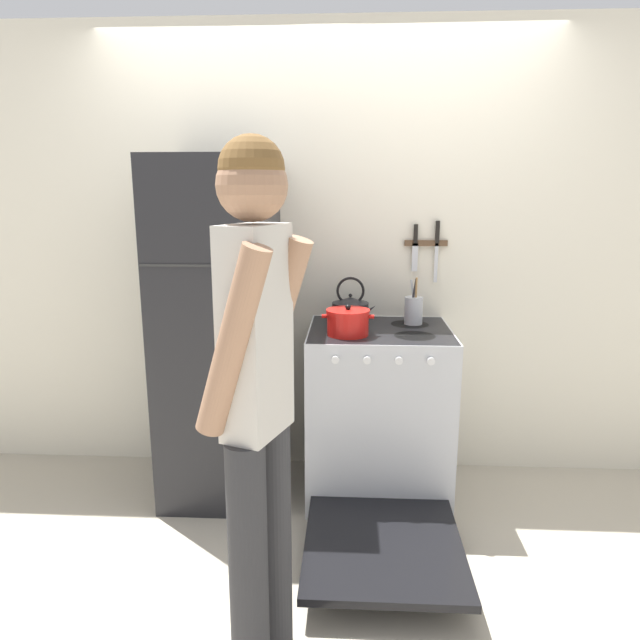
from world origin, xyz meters
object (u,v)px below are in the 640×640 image
utensil_jar (414,310)px  person (257,389)px  refrigerator (220,332)px  tea_kettle (351,310)px  dutch_oven_pot (348,322)px  stove_range (378,415)px

utensil_jar → person: (-0.64, -1.37, 0.02)m
person → refrigerator: bearing=38.2°
tea_kettle → utensil_jar: bearing=1.0°
tea_kettle → person: (-0.29, -1.37, 0.02)m
refrigerator → dutch_oven_pot: size_ratio=6.86×
tea_kettle → person: 1.40m
stove_range → person: size_ratio=0.78×
dutch_oven_pot → stove_range: bearing=28.3°
refrigerator → stove_range: 0.96m
tea_kettle → refrigerator: bearing=-169.0°
tea_kettle → stove_range: bearing=-47.3°
refrigerator → dutch_oven_pot: bearing=-10.2°
refrigerator → dutch_oven_pot: (0.68, -0.12, 0.09)m
utensil_jar → stove_range: bearing=-137.0°
stove_range → dutch_oven_pot: bearing=-151.7°
stove_range → tea_kettle: bearing=132.7°
utensil_jar → person: person is taller
person → stove_range: bearing=-0.6°
dutch_oven_pot → tea_kettle: tea_kettle is taller
tea_kettle → utensil_jar: utensil_jar is taller
refrigerator → utensil_jar: (1.04, 0.14, 0.10)m
tea_kettle → person: size_ratio=0.14×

